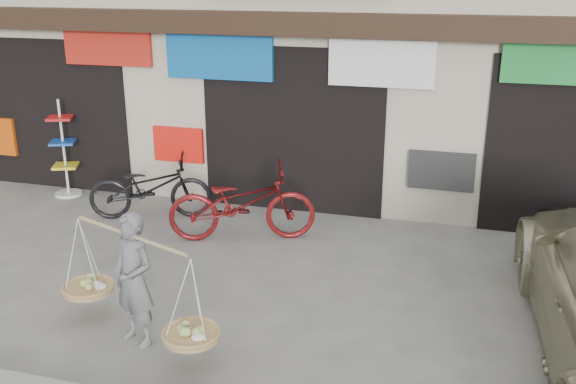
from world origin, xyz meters
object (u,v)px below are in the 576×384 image
(display_rack, at_px, (65,157))
(bike_2, at_px, (242,203))
(bike_0, at_px, (150,187))
(street_vendor, at_px, (134,285))

(display_rack, bearing_deg, bike_2, -15.73)
(bike_2, distance_m, display_rack, 3.83)
(bike_2, bearing_deg, display_rack, 54.39)
(bike_0, xyz_separation_m, bike_2, (1.73, -0.44, 0.06))
(bike_0, relative_size, display_rack, 1.13)
(bike_2, relative_size, display_rack, 1.25)
(display_rack, bearing_deg, street_vendor, -48.48)
(bike_0, xyz_separation_m, display_rack, (-1.96, 0.60, 0.18))
(display_rack, bearing_deg, bike_0, -17.06)
(street_vendor, distance_m, display_rack, 5.35)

